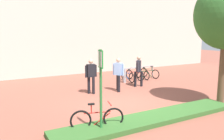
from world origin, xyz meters
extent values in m
plane|color=brown|center=(0.00, 0.00, 0.00)|extent=(60.00, 60.00, 0.00)
cube|color=beige|center=(0.00, 8.32, 5.00)|extent=(28.00, 1.20, 10.00)
cube|color=#336028|center=(-0.04, -2.12, 0.08)|extent=(7.00, 1.10, 0.16)
cylinder|color=brown|center=(3.57, -2.08, 1.34)|extent=(0.28, 0.28, 2.68)
cylinder|color=#2D7238|center=(-1.97, -2.12, 1.25)|extent=(0.08, 0.08, 2.50)
cube|color=#198C33|center=(-1.97, -2.12, 2.22)|extent=(0.07, 0.36, 0.52)
cube|color=white|center=(-1.97, -2.12, 2.22)|extent=(0.07, 0.30, 0.44)
torus|color=black|center=(-2.47, -1.74, 0.33)|extent=(0.65, 0.23, 0.66)
torus|color=black|center=(-1.49, -2.01, 0.33)|extent=(0.65, 0.23, 0.66)
cylinder|color=red|center=(-1.98, -1.87, 0.55)|extent=(0.82, 0.26, 0.04)
cylinder|color=red|center=(-1.89, -1.90, 0.30)|extent=(0.59, 0.19, 0.44)
cylinder|color=red|center=(-2.16, -1.83, 0.67)|extent=(0.04, 0.04, 0.28)
cube|color=black|center=(-2.16, -1.83, 0.83)|extent=(0.21, 0.13, 0.05)
cylinder|color=red|center=(-1.61, -1.98, 0.81)|extent=(0.15, 0.42, 0.04)
cylinder|color=#99999E|center=(2.39, 3.73, 0.40)|extent=(0.06, 0.06, 0.80)
cylinder|color=#99999E|center=(4.96, 4.10, 0.40)|extent=(0.06, 0.06, 0.80)
cylinder|color=#99999E|center=(3.68, 3.92, 0.80)|extent=(2.58, 0.43, 0.06)
torus|color=black|center=(2.71, 3.26, 0.30)|extent=(0.07, 0.61, 0.61)
torus|color=black|center=(2.73, 4.20, 0.30)|extent=(0.07, 0.61, 0.61)
cylinder|color=#194CA5|center=(2.72, 3.73, 0.51)|extent=(0.05, 0.77, 0.03)
cylinder|color=#194CA5|center=(2.72, 3.82, 0.27)|extent=(0.05, 0.56, 0.40)
cylinder|color=#194CA5|center=(2.71, 3.56, 0.62)|extent=(0.03, 0.03, 0.26)
cube|color=black|center=(2.71, 3.56, 0.76)|extent=(0.08, 0.19, 0.05)
cylinder|color=#194CA5|center=(2.73, 4.09, 0.75)|extent=(0.39, 0.05, 0.04)
torus|color=black|center=(3.47, 3.42, 0.30)|extent=(0.21, 0.60, 0.61)
torus|color=black|center=(3.23, 4.33, 0.30)|extent=(0.21, 0.60, 0.61)
cylinder|color=red|center=(3.35, 3.88, 0.51)|extent=(0.23, 0.75, 0.03)
cylinder|color=red|center=(3.33, 3.96, 0.27)|extent=(0.17, 0.55, 0.40)
cylinder|color=red|center=(3.40, 3.71, 0.62)|extent=(0.03, 0.03, 0.26)
cube|color=black|center=(3.40, 3.71, 0.76)|extent=(0.12, 0.20, 0.05)
cylinder|color=red|center=(3.26, 4.22, 0.75)|extent=(0.38, 0.13, 0.04)
torus|color=black|center=(3.98, 3.48, 0.30)|extent=(0.08, 0.61, 0.61)
torus|color=black|center=(4.01, 4.42, 0.30)|extent=(0.08, 0.61, 0.61)
cylinder|color=#1E7233|center=(4.00, 3.95, 0.51)|extent=(0.06, 0.77, 0.03)
cylinder|color=#1E7233|center=(4.00, 4.04, 0.27)|extent=(0.05, 0.56, 0.40)
cylinder|color=#1E7233|center=(3.99, 3.78, 0.62)|extent=(0.03, 0.03, 0.26)
cube|color=black|center=(3.99, 3.78, 0.76)|extent=(0.08, 0.19, 0.05)
cylinder|color=#1E7233|center=(4.01, 4.30, 0.75)|extent=(0.39, 0.05, 0.04)
torus|color=black|center=(4.78, 3.57, 0.30)|extent=(0.22, 0.60, 0.61)
torus|color=black|center=(4.51, 4.47, 0.30)|extent=(0.22, 0.60, 0.61)
cylinder|color=#1E7233|center=(4.65, 4.02, 0.51)|extent=(0.25, 0.75, 0.03)
cylinder|color=#1E7233|center=(4.62, 4.11, 0.27)|extent=(0.19, 0.54, 0.40)
cylinder|color=#1E7233|center=(4.69, 3.86, 0.62)|extent=(0.03, 0.03, 0.26)
cube|color=black|center=(4.69, 3.86, 0.76)|extent=(0.12, 0.20, 0.05)
cylinder|color=#1E7233|center=(4.55, 4.36, 0.75)|extent=(0.38, 0.14, 0.04)
cylinder|color=#ADADB2|center=(2.33, 3.47, 0.45)|extent=(0.16, 0.16, 0.90)
cylinder|color=black|center=(1.04, 2.07, 0.42)|extent=(0.14, 0.14, 0.85)
cylinder|color=black|center=(0.91, 1.74, 0.42)|extent=(0.14, 0.14, 0.85)
cube|color=#8CB2E5|center=(0.97, 1.91, 1.16)|extent=(0.43, 0.46, 0.62)
cylinder|color=#8CB2E5|center=(0.82, 2.11, 1.13)|extent=(0.09, 0.09, 0.59)
cylinder|color=#8CB2E5|center=(1.13, 1.70, 1.13)|extent=(0.09, 0.09, 0.59)
sphere|color=tan|center=(0.97, 1.91, 1.61)|extent=(0.22, 0.22, 0.22)
cylinder|color=black|center=(2.68, 2.24, 0.42)|extent=(0.14, 0.14, 0.85)
cylinder|color=black|center=(2.31, 2.32, 0.42)|extent=(0.14, 0.14, 0.85)
cube|color=#2D2D38|center=(2.50, 2.28, 1.16)|extent=(0.44, 0.46, 0.62)
cylinder|color=#2D2D38|center=(2.67, 2.47, 1.13)|extent=(0.09, 0.09, 0.59)
cylinder|color=#2D2D38|center=(2.32, 2.08, 1.13)|extent=(0.09, 0.09, 0.59)
sphere|color=tan|center=(2.50, 2.28, 1.61)|extent=(0.22, 0.22, 0.22)
cylinder|color=black|center=(-0.35, 2.05, 0.42)|extent=(0.14, 0.14, 0.85)
cylinder|color=black|center=(-0.53, 2.21, 0.42)|extent=(0.14, 0.14, 0.85)
cube|color=black|center=(-0.44, 2.13, 1.16)|extent=(0.41, 0.25, 0.62)
cylinder|color=black|center=(-0.18, 2.12, 1.13)|extent=(0.09, 0.09, 0.59)
cylinder|color=black|center=(-0.70, 2.13, 1.13)|extent=(0.09, 0.09, 0.59)
sphere|color=tan|center=(-0.44, 2.13, 1.61)|extent=(0.22, 0.22, 0.22)
camera|label=1|loc=(-4.79, -7.94, 2.94)|focal=36.46mm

